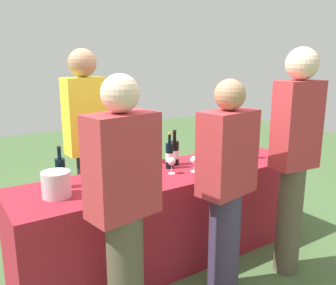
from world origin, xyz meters
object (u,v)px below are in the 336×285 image
at_px(server_pouring, 86,140).
at_px(guest_0, 123,203).
at_px(wine_bottle_0, 61,173).
at_px(wine_glass_2, 194,161).
at_px(wine_bottle_3, 201,148).
at_px(wine_bottle_2, 174,152).
at_px(wine_glass_0, 146,167).
at_px(wine_bottle_1, 169,155).
at_px(guest_1, 226,184).
at_px(wine_glass_4, 255,148).
at_px(guest_2, 295,152).
at_px(wine_glass_1, 172,162).
at_px(wine_glass_3, 218,155).
at_px(ice_bucket, 56,184).

height_order(server_pouring, guest_0, server_pouring).
bearing_deg(wine_bottle_0, wine_glass_2, -13.01).
height_order(wine_bottle_3, guest_0, guest_0).
bearing_deg(wine_bottle_2, wine_glass_0, -152.75).
relative_size(wine_bottle_3, wine_glass_0, 2.19).
height_order(wine_bottle_1, guest_1, guest_1).
distance_m(wine_glass_4, guest_0, 1.68).
xyz_separation_m(guest_0, guest_2, (1.39, -0.10, 0.12)).
distance_m(wine_bottle_3, wine_glass_4, 0.51).
xyz_separation_m(wine_glass_0, wine_glass_2, (0.43, -0.04, -0.01)).
height_order(wine_glass_0, wine_glass_4, wine_glass_0).
distance_m(wine_glass_1, guest_2, 0.94).
distance_m(wine_bottle_0, wine_bottle_1, 0.91).
xyz_separation_m(wine_glass_0, wine_glass_1, (0.25, 0.01, -0.00)).
bearing_deg(guest_0, wine_glass_1, 28.46).
distance_m(wine_glass_2, wine_glass_3, 0.29).
bearing_deg(wine_bottle_2, wine_glass_4, -17.85).
bearing_deg(guest_2, wine_bottle_2, 127.31).
distance_m(wine_bottle_1, guest_1, 0.70).
relative_size(wine_bottle_1, guest_1, 0.20).
bearing_deg(guest_1, wine_bottle_3, 53.87).
distance_m(wine_bottle_0, guest_1, 1.18).
bearing_deg(wine_glass_2, wine_bottle_2, 95.02).
relative_size(wine_bottle_2, wine_bottle_3, 1.01).
bearing_deg(guest_0, wine_bottle_2, 31.46).
bearing_deg(guest_1, wine_glass_1, 88.05).
xyz_separation_m(wine_glass_1, guest_0, (-0.70, -0.54, -0.00)).
relative_size(wine_glass_1, wine_glass_3, 1.07).
distance_m(wine_bottle_1, wine_glass_0, 0.35).
bearing_deg(guest_1, ice_bucket, 140.23).
bearing_deg(wine_glass_1, ice_bucket, 178.82).
bearing_deg(guest_1, guest_0, 168.96).
distance_m(wine_glass_0, wine_glass_3, 0.72).
distance_m(wine_glass_3, server_pouring, 1.15).
height_order(wine_bottle_0, wine_bottle_1, wine_bottle_1).
bearing_deg(server_pouring, wine_glass_0, 106.72).
bearing_deg(wine_bottle_0, wine_glass_4, -7.23).
xyz_separation_m(ice_bucket, server_pouring, (0.45, 0.60, 0.14)).
xyz_separation_m(wine_glass_2, guest_1, (-0.10, -0.50, -0.03)).
distance_m(wine_glass_1, guest_1, 0.57).
distance_m(wine_glass_0, guest_1, 0.64).
height_order(wine_glass_2, wine_glass_3, wine_glass_2).
distance_m(wine_glass_1, wine_glass_3, 0.47).
bearing_deg(wine_bottle_1, server_pouring, 138.50).
bearing_deg(server_pouring, wine_bottle_0, 46.81).
bearing_deg(wine_glass_1, wine_bottle_1, 64.38).
bearing_deg(guest_0, wine_bottle_0, 91.98).
bearing_deg(wine_glass_1, server_pouring, 127.84).
height_order(wine_glass_0, ice_bucket, ice_bucket).
relative_size(wine_bottle_3, wine_glass_3, 2.39).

